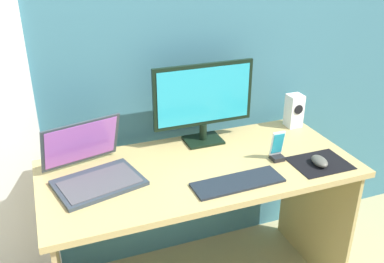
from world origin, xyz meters
name	(u,v)px	position (x,y,z in m)	size (l,w,h in m)	color
wall_back	(170,33)	(0.00, 0.39, 1.25)	(6.00, 0.04, 2.50)	#386D7D
desk	(200,196)	(0.00, 0.00, 0.59)	(1.39, 0.63, 0.74)	tan
monitor	(204,100)	(0.11, 0.22, 0.96)	(0.49, 0.14, 0.39)	black
speaker_right	(294,111)	(0.62, 0.22, 0.83)	(0.08, 0.08, 0.17)	white
laptop	(93,169)	(-0.46, 0.06, 0.79)	(0.41, 0.40, 0.24)	#2D373F
keyboard_external	(238,182)	(0.09, -0.19, 0.75)	(0.38, 0.13, 0.01)	black
mousepad	(320,163)	(0.51, -0.17, 0.75)	(0.25, 0.20, 0.00)	black
mouse	(320,161)	(0.50, -0.18, 0.76)	(0.06, 0.10, 0.04)	#4E4E45
phone_in_dock	(277,150)	(0.35, -0.06, 0.79)	(0.06, 0.05, 0.14)	black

